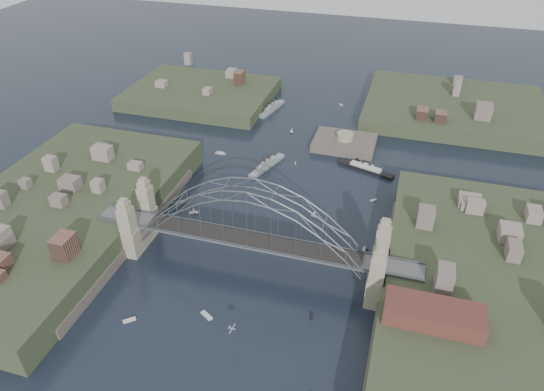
{
  "coord_description": "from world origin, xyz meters",
  "views": [
    {
      "loc": [
        32.35,
        -91.06,
        87.4
      ],
      "look_at": [
        0.0,
        18.0,
        10.0
      ],
      "focal_mm": 32.96,
      "sensor_mm": 36.0,
      "label": 1
    }
  ],
  "objects_px": {
    "bridge": "(251,227)",
    "fort_island": "(344,147)",
    "naval_cruiser_far": "(272,108)",
    "naval_cruiser_near": "(267,165)",
    "ocean_liner": "(366,169)",
    "wharf_shed": "(434,314)"
  },
  "relations": [
    {
      "from": "bridge",
      "to": "fort_island",
      "type": "xyz_separation_m",
      "value": [
        12.0,
        70.0,
        -12.66
      ]
    },
    {
      "from": "bridge",
      "to": "naval_cruiser_far",
      "type": "xyz_separation_m",
      "value": [
        -22.03,
        92.47,
        -11.39
      ]
    },
    {
      "from": "bridge",
      "to": "naval_cruiser_near",
      "type": "relative_size",
      "value": 4.73
    },
    {
      "from": "naval_cruiser_near",
      "to": "ocean_liner",
      "type": "bearing_deg",
      "value": 12.92
    },
    {
      "from": "bridge",
      "to": "ocean_liner",
      "type": "bearing_deg",
      "value": 68.57
    },
    {
      "from": "wharf_shed",
      "to": "naval_cruiser_near",
      "type": "relative_size",
      "value": 1.13
    },
    {
      "from": "fort_island",
      "to": "bridge",
      "type": "bearing_deg",
      "value": -99.73
    },
    {
      "from": "fort_island",
      "to": "ocean_liner",
      "type": "distance_m",
      "value": 17.63
    },
    {
      "from": "fort_island",
      "to": "wharf_shed",
      "type": "xyz_separation_m",
      "value": [
        32.0,
        -84.0,
        10.34
      ]
    },
    {
      "from": "bridge",
      "to": "naval_cruiser_near",
      "type": "distance_m",
      "value": 50.4
    },
    {
      "from": "naval_cruiser_near",
      "to": "ocean_liner",
      "type": "distance_m",
      "value": 33.24
    },
    {
      "from": "bridge",
      "to": "fort_island",
      "type": "height_order",
      "value": "bridge"
    },
    {
      "from": "bridge",
      "to": "naval_cruiser_far",
      "type": "relative_size",
      "value": 4.68
    },
    {
      "from": "bridge",
      "to": "wharf_shed",
      "type": "xyz_separation_m",
      "value": [
        44.0,
        -14.0,
        -2.32
      ]
    },
    {
      "from": "ocean_liner",
      "to": "naval_cruiser_far",
      "type": "bearing_deg",
      "value": 139.66
    },
    {
      "from": "bridge",
      "to": "ocean_liner",
      "type": "height_order",
      "value": "bridge"
    },
    {
      "from": "bridge",
      "to": "wharf_shed",
      "type": "height_order",
      "value": "bridge"
    },
    {
      "from": "naval_cruiser_near",
      "to": "naval_cruiser_far",
      "type": "relative_size",
      "value": 0.99
    },
    {
      "from": "fort_island",
      "to": "naval_cruiser_far",
      "type": "xyz_separation_m",
      "value": [
        -34.03,
        22.47,
        1.28
      ]
    },
    {
      "from": "naval_cruiser_near",
      "to": "ocean_liner",
      "type": "relative_size",
      "value": 0.91
    },
    {
      "from": "fort_island",
      "to": "wharf_shed",
      "type": "height_order",
      "value": "wharf_shed"
    },
    {
      "from": "fort_island",
      "to": "naval_cruiser_far",
      "type": "relative_size",
      "value": 1.23
    }
  ]
}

